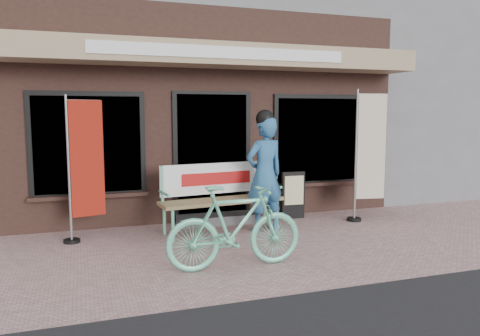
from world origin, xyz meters
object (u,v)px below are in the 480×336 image
object	(u,v)px
bench	(219,191)
person	(265,172)
nobori_cream	(368,154)
bicycle	(235,227)
nobori_red	(84,167)
menu_stand	(293,195)

from	to	relation	value
bench	person	bearing A→B (deg)	-27.43
nobori_cream	bicycle	bearing A→B (deg)	-141.54
bicycle	nobori_red	size ratio (longest dim) A/B	0.80
bench	person	size ratio (longest dim) A/B	1.05
bicycle	nobori_cream	world-z (taller)	nobori_cream
nobori_red	bicycle	bearing A→B (deg)	-62.57
bench	person	distance (m)	0.77
bench	person	xyz separation A→B (m)	(0.66, -0.25, 0.31)
bicycle	nobori_cream	xyz separation A→B (m)	(2.93, 1.64, 0.65)
nobori_cream	menu_stand	size ratio (longest dim) A/B	2.71
bench	bicycle	bearing A→B (deg)	-107.15
nobori_red	nobori_cream	distance (m)	4.59
bench	nobori_red	size ratio (longest dim) A/B	0.95
menu_stand	nobori_cream	bearing A→B (deg)	-22.85
bench	nobori_red	distance (m)	2.05
bench	nobori_red	bearing A→B (deg)	172.18
bench	menu_stand	xyz separation A→B (m)	(1.45, 0.38, -0.19)
nobori_red	bench	bearing A→B (deg)	-15.74
person	nobori_cream	distance (m)	1.94
bicycle	nobori_cream	size ratio (longest dim) A/B	0.75
person	bicycle	size ratio (longest dim) A/B	1.14
bicycle	nobori_red	world-z (taller)	nobori_red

